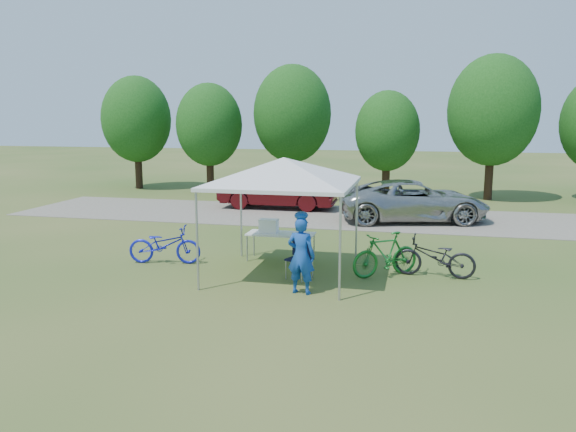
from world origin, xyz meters
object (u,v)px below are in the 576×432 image
at_px(cooler, 269,226).
at_px(minivan, 413,201).
at_px(folding_table, 281,235).
at_px(folding_chair, 300,253).
at_px(sedan, 278,189).
at_px(bike_blue, 165,245).
at_px(cyclist, 301,256).
at_px(bike_green, 385,254).
at_px(bike_dark, 435,257).

height_order(cooler, minivan, minivan).
bearing_deg(folding_table, folding_chair, -60.67).
relative_size(folding_table, sedan, 0.37).
relative_size(folding_chair, cooler, 2.01).
distance_m(bike_blue, sedan, 8.98).
distance_m(folding_table, bike_blue, 2.92).
height_order(folding_chair, sedan, sedan).
bearing_deg(cooler, minivan, 60.69).
distance_m(cyclist, sedan, 11.03).
bearing_deg(bike_blue, bike_green, -98.90).
height_order(bike_blue, sedan, sedan).
bearing_deg(folding_chair, sedan, 130.48).
distance_m(folding_table, bike_green, 2.84).
height_order(folding_table, bike_green, bike_green).
xyz_separation_m(folding_table, cyclist, (1.07, -2.59, 0.15)).
distance_m(bike_blue, bike_green, 5.44).
bearing_deg(bike_blue, minivan, -49.01).
xyz_separation_m(folding_chair, bike_green, (1.88, 0.54, -0.05)).
relative_size(cyclist, sedan, 0.35).
bearing_deg(minivan, bike_blue, 127.04).
bearing_deg(sedan, bike_dark, -146.45).
height_order(folding_chair, cooler, cooler).
relative_size(bike_blue, minivan, 0.35).
bearing_deg(bike_blue, sedan, -13.99).
relative_size(cooler, bike_green, 0.28).
distance_m(bike_green, minivan, 7.24).
xyz_separation_m(folding_chair, cooler, (-1.13, 1.45, 0.31)).
relative_size(folding_chair, bike_blue, 0.53).
bearing_deg(folding_table, cyclist, -67.64).
relative_size(minivan, sedan, 1.11).
relative_size(bike_blue, bike_dark, 1.00).
xyz_separation_m(folding_table, bike_green, (2.69, -0.90, -0.15)).
bearing_deg(folding_chair, minivan, 96.18).
distance_m(cyclist, minivan, 9.16).
height_order(cyclist, minivan, cyclist).
height_order(bike_green, sedan, sedan).
height_order(folding_chair, minivan, minivan).
bearing_deg(bike_dark, bike_green, -76.27).
xyz_separation_m(cooler, bike_blue, (-2.43, -0.97, -0.40)).
relative_size(bike_green, minivan, 0.33).
bearing_deg(minivan, cooler, 137.09).
relative_size(folding_chair, sedan, 0.21).
bearing_deg(minivan, bike_green, 162.14).
distance_m(folding_chair, bike_dark, 3.07).
bearing_deg(sedan, folding_chair, -163.42).
height_order(folding_chair, cyclist, cyclist).
relative_size(cooler, bike_blue, 0.26).
height_order(folding_table, cyclist, cyclist).
height_order(cooler, bike_green, cooler).
bearing_deg(folding_table, bike_dark, -10.84).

